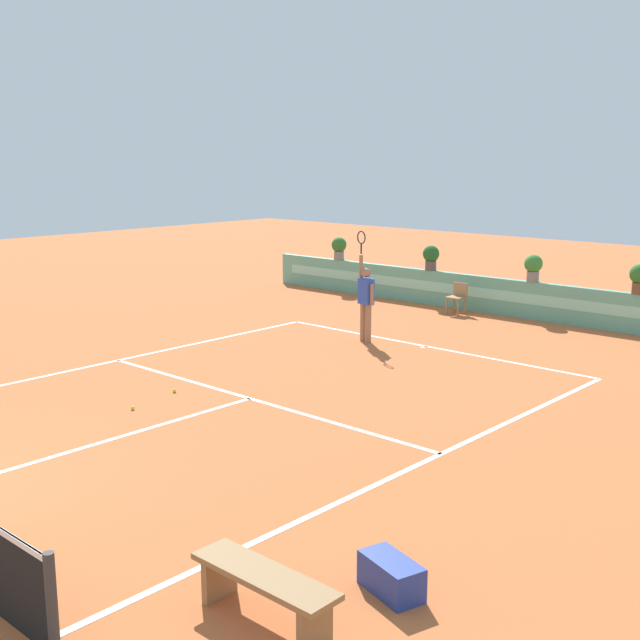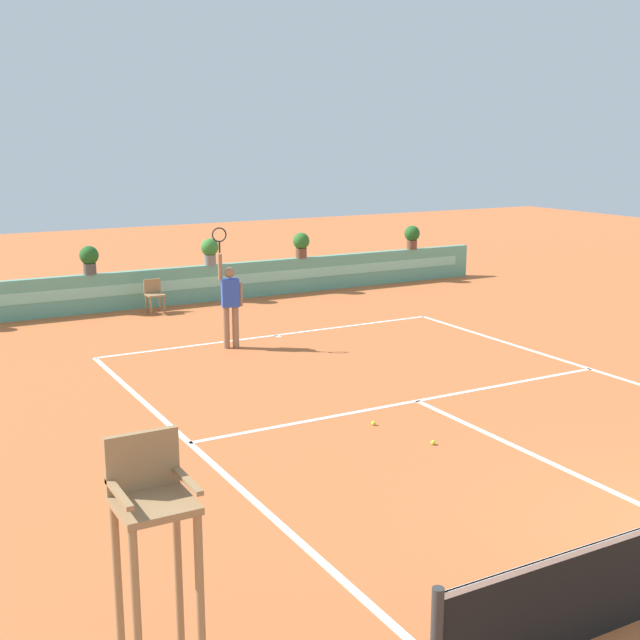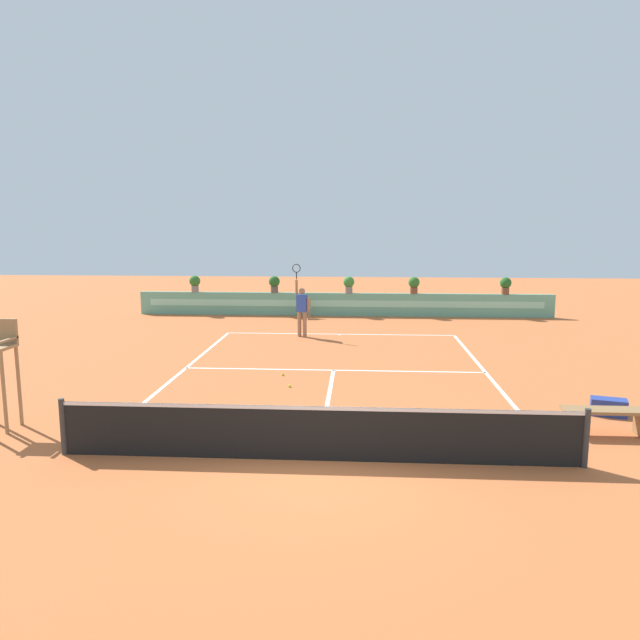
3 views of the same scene
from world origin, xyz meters
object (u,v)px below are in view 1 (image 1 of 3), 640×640
(tennis_player, at_px, (366,298))
(potted_plant_right, at_px, (639,277))
(tennis_ball_near_baseline, at_px, (174,391))
(potted_plant_centre, at_px, (533,266))
(ball_kid_chair, at_px, (458,297))
(gear_bag, at_px, (391,576))
(bench_courtside, at_px, (264,586))
(potted_plant_far_left, at_px, (339,247))
(potted_plant_left, at_px, (431,256))
(tennis_ball_mid_court, at_px, (133,408))

(tennis_player, distance_m, potted_plant_right, 6.69)
(tennis_ball_near_baseline, bearing_deg, potted_plant_centre, 81.77)
(ball_kid_chair, xyz_separation_m, gear_bag, (7.52, -12.82, -0.30))
(bench_courtside, height_order, tennis_ball_near_baseline, bench_courtside)
(tennis_player, xyz_separation_m, potted_plant_right, (4.37, 5.06, 0.36))
(gear_bag, distance_m, potted_plant_right, 13.91)
(ball_kid_chair, xyz_separation_m, potted_plant_far_left, (-4.95, 0.73, 0.93))
(tennis_ball_near_baseline, bearing_deg, potted_plant_left, 99.12)
(tennis_player, height_order, potted_plant_far_left, tennis_player)
(bench_courtside, height_order, potted_plant_centre, potted_plant_centre)
(gear_bag, xyz_separation_m, tennis_player, (-7.25, 8.50, 0.87))
(potted_plant_centre, bearing_deg, ball_kid_chair, -158.29)
(tennis_ball_near_baseline, distance_m, potted_plant_centre, 10.86)
(bench_courtside, xyz_separation_m, tennis_ball_near_baseline, (-6.67, 4.11, -0.34))
(ball_kid_chair, height_order, gear_bag, ball_kid_chair)
(bench_courtside, distance_m, gear_bag, 1.35)
(ball_kid_chair, relative_size, bench_courtside, 0.53)
(ball_kid_chair, relative_size, potted_plant_left, 1.17)
(potted_plant_centre, bearing_deg, tennis_ball_near_baseline, -98.23)
(gear_bag, relative_size, tennis_ball_near_baseline, 10.29)
(potted_plant_right, bearing_deg, tennis_player, -130.81)
(gear_bag, height_order, potted_plant_far_left, potted_plant_far_left)
(ball_kid_chair, height_order, tennis_ball_mid_court, ball_kid_chair)
(bench_courtside, relative_size, tennis_ball_near_baseline, 23.53)
(tennis_ball_mid_court, distance_m, potted_plant_right, 12.54)
(tennis_player, relative_size, potted_plant_left, 3.57)
(potted_plant_far_left, bearing_deg, potted_plant_left, 0.00)
(ball_kid_chair, xyz_separation_m, potted_plant_left, (-1.41, 0.73, 0.93))
(potted_plant_centre, bearing_deg, potted_plant_left, 180.00)
(tennis_ball_mid_court, relative_size, potted_plant_centre, 0.09)
(potted_plant_right, bearing_deg, ball_kid_chair, -171.04)
(gear_bag, xyz_separation_m, potted_plant_left, (-8.94, 13.55, 1.23))
(bench_courtside, bearing_deg, tennis_ball_near_baseline, 148.34)
(ball_kid_chair, xyz_separation_m, potted_plant_right, (4.64, 0.73, 0.93))
(bench_courtside, bearing_deg, tennis_player, 124.58)
(gear_bag, bearing_deg, tennis_ball_near_baseline, 158.17)
(ball_kid_chair, bearing_deg, potted_plant_far_left, 171.58)
(tennis_ball_near_baseline, xyz_separation_m, potted_plant_centre, (1.54, 10.66, 1.38))
(tennis_ball_mid_court, distance_m, potted_plant_far_left, 13.11)
(ball_kid_chair, xyz_separation_m, potted_plant_centre, (1.84, 0.73, 0.93))
(gear_bag, height_order, potted_plant_centre, potted_plant_centre)
(ball_kid_chair, height_order, potted_plant_far_left, potted_plant_far_left)
(gear_bag, bearing_deg, bench_courtside, -114.46)
(gear_bag, relative_size, potted_plant_left, 0.97)
(tennis_player, distance_m, potted_plant_far_left, 7.28)
(tennis_ball_mid_court, relative_size, potted_plant_left, 0.09)
(tennis_ball_near_baseline, bearing_deg, tennis_player, 90.24)
(bench_courtside, distance_m, potted_plant_left, 17.02)
(tennis_player, bearing_deg, bench_courtside, -55.42)
(bench_courtside, height_order, potted_plant_left, potted_plant_left)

